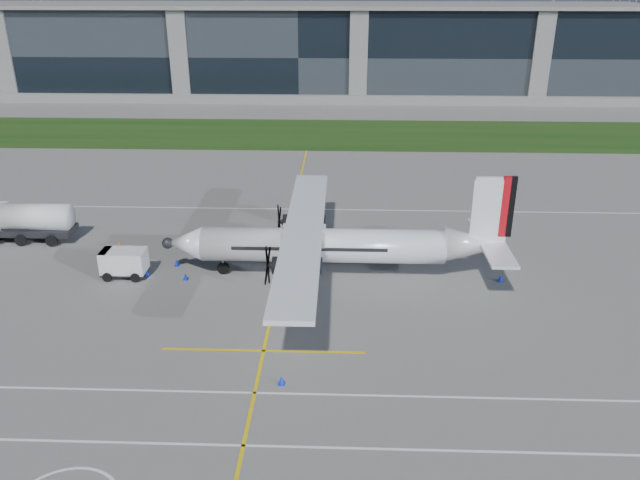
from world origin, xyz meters
TOP-DOWN VIEW (x-y plane):
  - ground at (0.00, 40.00)m, footprint 400.00×400.00m
  - grass_strip at (0.00, 48.00)m, footprint 400.00×18.00m
  - terminal_building at (0.00, 80.00)m, footprint 120.00×20.00m
  - tree_line at (0.00, 140.00)m, footprint 400.00×6.00m
  - yellow_taxiway_centerline at (3.00, 10.00)m, footprint 0.20×70.00m
  - white_lane_line at (0.00, -14.00)m, footprint 90.00×0.15m
  - turboprop_aircraft at (7.08, 4.15)m, footprint 24.78×25.69m
  - fuel_tanker_truck at (-19.26, 9.88)m, footprint 8.42×2.74m
  - baggage_tug at (-8.27, 3.50)m, footprint 3.38×2.03m
  - ground_crew_person at (-9.26, 5.71)m, footprint 0.83×0.92m
  - safety_cone_portwing at (4.36, -9.17)m, footprint 0.36×0.36m
  - safety_cone_tail at (18.98, 3.59)m, footprint 0.36×0.36m
  - safety_cone_stbdwing at (4.16, 16.41)m, footprint 0.36×0.36m
  - safety_cone_nose_port at (-3.74, 3.08)m, footprint 0.36×0.36m
  - safety_cone_fwd at (-6.73, 3.59)m, footprint 0.36×0.36m
  - safety_cone_nose_stbd at (-4.95, 5.36)m, footprint 0.36×0.36m

SIDE VIEW (x-z plane):
  - ground at x=0.00m, z-range 0.00..0.00m
  - yellow_taxiway_centerline at x=3.00m, z-range 0.00..0.01m
  - white_lane_line at x=0.00m, z-range 0.00..0.01m
  - grass_strip at x=0.00m, z-range 0.00..0.04m
  - safety_cone_portwing at x=4.36m, z-range 0.00..0.50m
  - safety_cone_tail at x=18.98m, z-range 0.00..0.50m
  - safety_cone_stbdwing at x=4.16m, z-range 0.00..0.50m
  - safety_cone_nose_port at x=-3.74m, z-range 0.00..0.50m
  - safety_cone_fwd at x=-6.73m, z-range 0.00..0.50m
  - safety_cone_nose_stbd at x=-4.95m, z-range 0.00..0.50m
  - ground_crew_person at x=-9.26m, z-range 0.00..1.85m
  - baggage_tug at x=-8.27m, z-range 0.00..2.03m
  - fuel_tanker_truck at x=-19.26m, z-range 0.00..3.16m
  - tree_line at x=0.00m, z-range 0.00..6.00m
  - turboprop_aircraft at x=7.08m, z-range 0.00..7.71m
  - terminal_building at x=0.00m, z-range 0.00..15.00m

